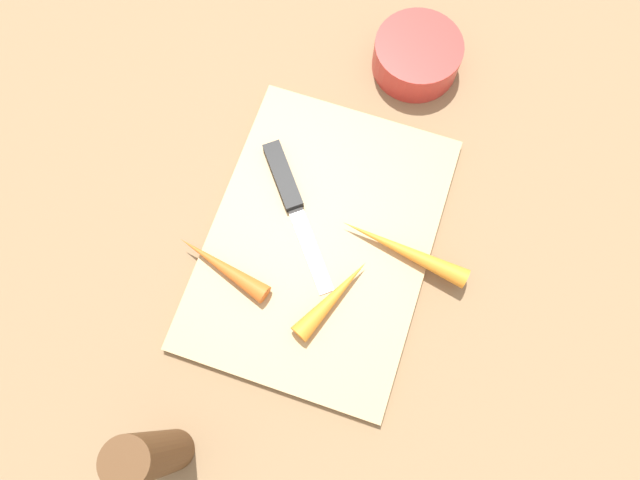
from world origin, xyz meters
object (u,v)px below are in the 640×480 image
Objects in this scene: carrot_shortest at (333,298)px; knife at (287,185)px; carrot_longest at (403,250)px; carrot_medium at (222,267)px; cutting_board at (320,241)px; small_bowl at (417,56)px; pepper_grinder at (153,455)px.

knife is at bearing 64.20° from carrot_shortest.
carrot_medium is (0.09, -0.19, -0.00)m from carrot_longest.
carrot_medium is at bearing -53.96° from cutting_board.
pepper_grinder is at bearing -12.02° from small_bowl.
carrot_longest is at bearing 149.17° from pepper_grinder.
cutting_board is 0.12m from carrot_medium.
carrot_medium is (0.01, -0.13, -0.00)m from carrot_shortest.
carrot_medium reaches higher than cutting_board.
carrot_shortest is at bearing 151.87° from pepper_grinder.
knife is 0.97× the size of pepper_grinder.
cutting_board is 3.16× the size of small_bowl.
carrot_longest is (-0.08, 0.06, 0.00)m from carrot_shortest.
cutting_board is 3.15× the size of carrot_shortest.
carrot_shortest and carrot_medium have the same top height.
small_bowl is 0.57m from pepper_grinder.
carrot_longest is at bearing -141.26° from carrot_medium.
pepper_grinder is at bearing 176.17° from carrot_shortest.
knife is at bearing 177.29° from pepper_grinder.
carrot_shortest is at bearing 1.05° from knife.
carrot_medium is at bearing -21.71° from small_bowl.
cutting_board is 2.29× the size of carrot_longest.
cutting_board is at bearing -8.53° from small_bowl.
knife is at bearing -24.48° from small_bowl.
carrot_medium is at bearing -174.39° from pepper_grinder.
carrot_medium is at bearing 31.51° from carrot_longest.
carrot_longest is 1.38× the size of small_bowl.
knife reaches higher than cutting_board.
small_bowl is at bearing -96.76° from carrot_medium.
pepper_grinder is (0.28, -0.08, 0.08)m from cutting_board.
small_bowl is at bearing 167.98° from pepper_grinder.
small_bowl is (-0.28, 0.04, 0.02)m from cutting_board.
pepper_grinder reaches higher than carrot_longest.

